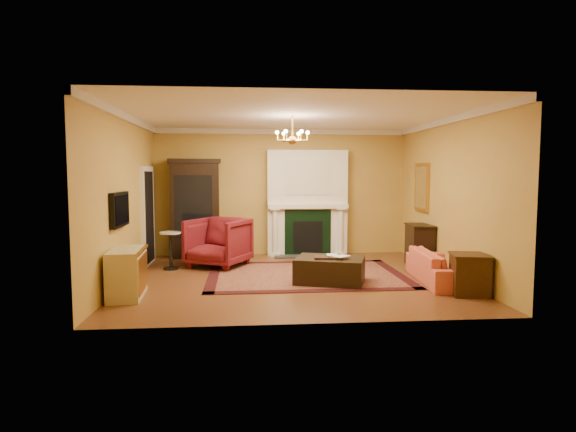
{
  "coord_description": "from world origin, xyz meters",
  "views": [
    {
      "loc": [
        -0.84,
        -8.8,
        1.94
      ],
      "look_at": [
        -0.05,
        0.3,
        1.14
      ],
      "focal_mm": 30.0,
      "sensor_mm": 36.0,
      "label": 1
    }
  ],
  "objects": [
    {
      "name": "floor",
      "position": [
        0.0,
        0.0,
        -0.01
      ],
      "size": [
        6.0,
        5.5,
        0.02
      ],
      "primitive_type": "cube",
      "color": "brown",
      "rests_on": "ground"
    },
    {
      "name": "end_table",
      "position": [
        2.72,
        -1.48,
        0.32
      ],
      "size": [
        0.65,
        0.65,
        0.63
      ],
      "primitive_type": "cube",
      "rotation": [
        0.0,
        0.0,
        -0.21
      ],
      "color": "#36210E",
      "rests_on": "floor"
    },
    {
      "name": "leather_ottoman",
      "position": [
        0.63,
        -0.44,
        0.24
      ],
      "size": [
        1.39,
        1.19,
        0.44
      ],
      "primitive_type": "cube",
      "rotation": [
        0.0,
        0.0,
        -0.32
      ],
      "color": "black",
      "rests_on": "oriental_rug"
    },
    {
      "name": "doorway",
      "position": [
        -2.95,
        1.7,
        1.05
      ],
      "size": [
        0.08,
        1.05,
        2.1
      ],
      "color": "silver",
      "rests_on": "wall_left"
    },
    {
      "name": "oriental_rug",
      "position": [
        0.29,
        0.26,
        0.01
      ],
      "size": [
        3.74,
        2.82,
        0.01
      ],
      "primitive_type": "cube",
      "rotation": [
        0.0,
        0.0,
        0.0
      ],
      "color": "#4B1210",
      "rests_on": "floor"
    },
    {
      "name": "topiary_right",
      "position": [
        1.39,
        2.53,
        1.46
      ],
      "size": [
        0.15,
        0.15,
        0.41
      ],
      "color": "tan",
      "rests_on": "fireplace"
    },
    {
      "name": "ceiling",
      "position": [
        0.0,
        0.0,
        3.01
      ],
      "size": [
        6.0,
        5.5,
        0.02
      ],
      "primitive_type": "cube",
      "color": "white",
      "rests_on": "wall_back"
    },
    {
      "name": "wall_right",
      "position": [
        3.01,
        0.0,
        1.5
      ],
      "size": [
        0.02,
        5.5,
        3.0
      ],
      "primitive_type": "cube",
      "color": "gold",
      "rests_on": "floor"
    },
    {
      "name": "wall_back",
      "position": [
        0.0,
        2.76,
        1.5
      ],
      "size": [
        6.0,
        0.02,
        3.0
      ],
      "primitive_type": "cube",
      "color": "gold",
      "rests_on": "floor"
    },
    {
      "name": "chandelier",
      "position": [
        -0.0,
        0.0,
        2.61
      ],
      "size": [
        0.63,
        0.55,
        0.53
      ],
      "color": "#C48B36",
      "rests_on": "ceiling"
    },
    {
      "name": "book_b",
      "position": [
        0.74,
        -0.52,
        0.63
      ],
      "size": [
        0.14,
        0.18,
        0.28
      ],
      "primitive_type": "imported",
      "rotation": [
        0.0,
        0.0,
        -0.93
      ],
      "color": "gray",
      "rests_on": "ottoman_tray"
    },
    {
      "name": "commode",
      "position": [
        -2.73,
        -1.13,
        0.38
      ],
      "size": [
        0.55,
        1.05,
        0.76
      ],
      "primitive_type": "cube",
      "rotation": [
        0.0,
        0.0,
        0.07
      ],
      "color": "#BEB28B",
      "rests_on": "floor"
    },
    {
      "name": "wall_left",
      "position": [
        -3.01,
        0.0,
        1.5
      ],
      "size": [
        0.02,
        5.5,
        3.0
      ],
      "primitive_type": "cube",
      "color": "gold",
      "rests_on": "floor"
    },
    {
      "name": "fireplace",
      "position": [
        0.6,
        2.57,
        1.19
      ],
      "size": [
        1.9,
        0.7,
        2.5
      ],
      "color": "white",
      "rests_on": "wall_back"
    },
    {
      "name": "gilt_mirror",
      "position": [
        2.97,
        1.4,
        1.65
      ],
      "size": [
        0.06,
        0.76,
        1.05
      ],
      "color": "gold",
      "rests_on": "wall_right"
    },
    {
      "name": "topiary_left",
      "position": [
        0.02,
        2.53,
        1.46
      ],
      "size": [
        0.15,
        0.15,
        0.41
      ],
      "color": "tan",
      "rests_on": "fireplace"
    },
    {
      "name": "coral_sofa",
      "position": [
        2.6,
        -0.57,
        0.38
      ],
      "size": [
        0.73,
        1.97,
        0.75
      ],
      "primitive_type": "imported",
      "rotation": [
        0.0,
        0.0,
        1.48
      ],
      "color": "#E06747",
      "rests_on": "floor"
    },
    {
      "name": "book_a",
      "position": [
        0.57,
        -0.47,
        0.62
      ],
      "size": [
        0.19,
        0.03,
        0.26
      ],
      "primitive_type": "imported",
      "rotation": [
        0.0,
        0.0,
        -0.05
      ],
      "color": "gray",
      "rests_on": "ottoman_tray"
    },
    {
      "name": "console_table",
      "position": [
        2.78,
        0.95,
        0.43
      ],
      "size": [
        0.5,
        0.8,
        0.85
      ],
      "primitive_type": "cube",
      "rotation": [
        0.0,
        0.0,
        -0.08
      ],
      "color": "black",
      "rests_on": "floor"
    },
    {
      "name": "wingback_armchair",
      "position": [
        -1.44,
        1.27,
        0.56
      ],
      "size": [
        1.45,
        1.42,
        1.13
      ],
      "primitive_type": "imported",
      "rotation": [
        0.0,
        0.0,
        -0.49
      ],
      "color": "maroon",
      "rests_on": "floor"
    },
    {
      "name": "ottoman_tray",
      "position": [
        0.6,
        -0.48,
        0.47
      ],
      "size": [
        0.54,
        0.44,
        0.03
      ],
      "primitive_type": "cube",
      "rotation": [
        0.0,
        0.0,
        -0.12
      ],
      "color": "black",
      "rests_on": "leather_ottoman"
    },
    {
      "name": "china_cabinet",
      "position": [
        -2.04,
        2.49,
        1.09
      ],
      "size": [
        1.15,
        0.63,
        2.18
      ],
      "primitive_type": "cube",
      "rotation": [
        0.0,
        0.0,
        0.13
      ],
      "color": "black",
      "rests_on": "floor"
    },
    {
      "name": "wall_front",
      "position": [
        0.0,
        -2.76,
        1.5
      ],
      "size": [
        6.0,
        0.02,
        3.0
      ],
      "primitive_type": "cube",
      "color": "gold",
      "rests_on": "floor"
    },
    {
      "name": "crown_molding",
      "position": [
        0.0,
        0.96,
        2.94
      ],
      "size": [
        6.0,
        5.5,
        0.12
      ],
      "color": "silver",
      "rests_on": "ceiling"
    },
    {
      "name": "pedestal_table",
      "position": [
        -2.39,
        1.04,
        0.45
      ],
      "size": [
        0.43,
        0.43,
        0.77
      ],
      "color": "black",
      "rests_on": "floor"
    },
    {
      "name": "tv_panel",
      "position": [
        -2.95,
        -0.6,
        1.35
      ],
      "size": [
        0.09,
        0.95,
        0.58
      ],
      "color": "black",
      "rests_on": "wall_left"
    }
  ]
}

